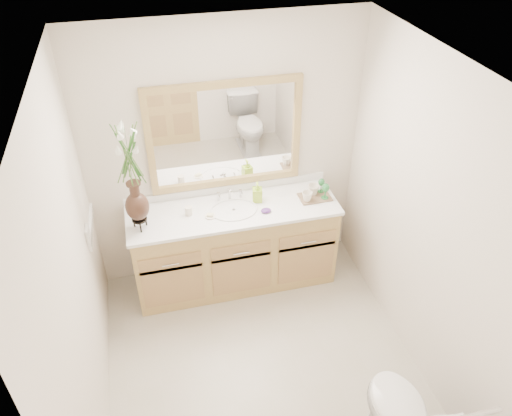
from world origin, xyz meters
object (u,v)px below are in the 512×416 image
object	(u,v)px
tumbler	(189,211)
soap_bottle	(257,193)
tray	(315,197)
flower_vase	(130,163)

from	to	relation	value
tumbler	soap_bottle	distance (m)	0.62
tumbler	tray	distance (m)	1.13
flower_vase	tumbler	size ratio (longest dim) A/B	11.46
flower_vase	tray	distance (m)	1.66
flower_vase	tray	bearing A→B (deg)	2.42
tumbler	tray	world-z (taller)	tumbler
tumbler	soap_bottle	size ratio (longest dim) A/B	0.47
flower_vase	tray	world-z (taller)	flower_vase
soap_bottle	tray	distance (m)	0.52
flower_vase	soap_bottle	xyz separation A→B (m)	(1.03, 0.15, -0.54)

